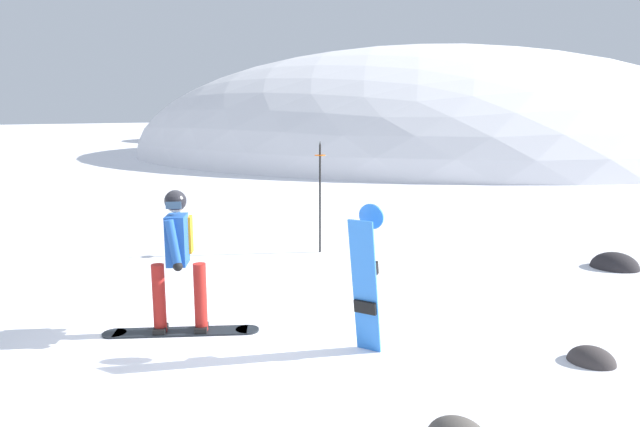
# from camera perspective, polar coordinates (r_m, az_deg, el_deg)

# --- Properties ---
(ground_plane) EXTENTS (300.00, 300.00, 0.00)m
(ground_plane) POSITION_cam_1_polar(r_m,az_deg,el_deg) (6.97, -10.92, -11.67)
(ground_plane) COLOR white
(ridge_peak_main) EXTENTS (39.21, 35.29, 13.89)m
(ridge_peak_main) POSITION_cam_1_polar(r_m,az_deg,el_deg) (39.22, 10.00, 6.13)
(ridge_peak_main) COLOR white
(ridge_peak_main) RESTS_ON ground
(ridge_peak_far) EXTENTS (22.70, 20.43, 9.79)m
(ridge_peak_far) POSITION_cam_1_polar(r_m,az_deg,el_deg) (59.04, -6.36, 7.47)
(ridge_peak_far) COLOR white
(ridge_peak_far) RESTS_ON ground
(snowboarder_main) EXTENTS (1.56, 1.17, 1.71)m
(snowboarder_main) POSITION_cam_1_polar(r_m,az_deg,el_deg) (6.73, -14.27, -4.35)
(snowboarder_main) COLOR black
(snowboarder_main) RESTS_ON ground
(spare_snowboard) EXTENTS (0.28, 0.32, 1.64)m
(spare_snowboard) POSITION_cam_1_polar(r_m,az_deg,el_deg) (5.98, 4.71, -6.75)
(spare_snowboard) COLOR blue
(spare_snowboard) RESTS_ON ground
(piste_marker_near) EXTENTS (0.20, 0.20, 2.09)m
(piste_marker_near) POSITION_cam_1_polar(r_m,az_deg,el_deg) (10.35, -0.00, 2.43)
(piste_marker_near) COLOR black
(piste_marker_near) RESTS_ON ground
(rock_mid) EXTENTS (0.48, 0.41, 0.34)m
(rock_mid) POSITION_cam_1_polar(r_m,az_deg,el_deg) (6.68, 25.99, -13.51)
(rock_mid) COLOR #383333
(rock_mid) RESTS_ON ground
(rock_small) EXTENTS (0.77, 0.65, 0.54)m
(rock_small) POSITION_cam_1_polar(r_m,az_deg,el_deg) (10.73, 27.90, -4.94)
(rock_small) COLOR #282628
(rock_small) RESTS_ON ground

